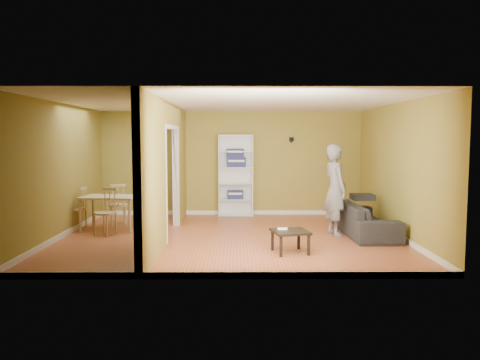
# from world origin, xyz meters

# --- Properties ---
(room_shell) EXTENTS (6.50, 6.50, 6.50)m
(room_shell) POSITION_xyz_m (0.00, 0.00, 1.30)
(room_shell) COLOR #A65D3B
(room_shell) RESTS_ON ground
(partition) EXTENTS (0.22, 5.50, 2.60)m
(partition) POSITION_xyz_m (-1.20, 0.00, 1.30)
(partition) COLOR olive
(partition) RESTS_ON ground
(wall_speaker) EXTENTS (0.10, 0.10, 0.10)m
(wall_speaker) POSITION_xyz_m (1.50, 2.69, 1.90)
(wall_speaker) COLOR black
(wall_speaker) RESTS_ON room_shell
(sofa) EXTENTS (2.17, 0.97, 0.82)m
(sofa) POSITION_xyz_m (2.70, 0.23, 0.41)
(sofa) COLOR black
(sofa) RESTS_ON ground
(person) EXTENTS (0.90, 0.77, 2.12)m
(person) POSITION_xyz_m (2.09, 0.20, 1.06)
(person) COLOR slate
(person) RESTS_ON ground
(bookshelf) EXTENTS (0.85, 0.37, 2.02)m
(bookshelf) POSITION_xyz_m (0.11, 2.61, 1.01)
(bookshelf) COLOR white
(bookshelf) RESTS_ON ground
(paper_box_navy_a) EXTENTS (0.39, 0.25, 0.20)m
(paper_box_navy_a) POSITION_xyz_m (0.10, 2.56, 0.53)
(paper_box_navy_a) COLOR navy
(paper_box_navy_a) RESTS_ON bookshelf
(paper_box_navy_b) EXTENTS (0.46, 0.30, 0.23)m
(paper_box_navy_b) POSITION_xyz_m (0.13, 2.56, 1.33)
(paper_box_navy_b) COLOR #101851
(paper_box_navy_b) RESTS_ON bookshelf
(paper_box_navy_c) EXTENTS (0.42, 0.27, 0.22)m
(paper_box_navy_c) POSITION_xyz_m (0.10, 2.56, 1.54)
(paper_box_navy_c) COLOR navy
(paper_box_navy_c) RESTS_ON bookshelf
(coffee_table) EXTENTS (0.57, 0.57, 0.38)m
(coffee_table) POSITION_xyz_m (1.03, -1.27, 0.32)
(coffee_table) COLOR black
(coffee_table) RESTS_ON ground
(game_controller) EXTENTS (0.16, 0.04, 0.03)m
(game_controller) POSITION_xyz_m (0.91, -1.20, 0.40)
(game_controller) COLOR white
(game_controller) RESTS_ON coffee_table
(dining_table) EXTENTS (1.14, 0.76, 0.71)m
(dining_table) POSITION_xyz_m (-2.53, 0.79, 0.63)
(dining_table) COLOR #C5AA8A
(dining_table) RESTS_ON ground
(chair_left) EXTENTS (0.46, 0.46, 0.90)m
(chair_left) POSITION_xyz_m (-3.25, 0.81, 0.45)
(chair_left) COLOR tan
(chair_left) RESTS_ON ground
(chair_near) EXTENTS (0.55, 0.55, 0.93)m
(chair_near) POSITION_xyz_m (-2.49, 0.23, 0.47)
(chair_near) COLOR tan
(chair_near) RESTS_ON ground
(chair_far) EXTENTS (0.54, 0.54, 0.92)m
(chair_far) POSITION_xyz_m (-2.53, 1.40, 0.46)
(chair_far) COLOR #D5B07C
(chair_far) RESTS_ON ground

